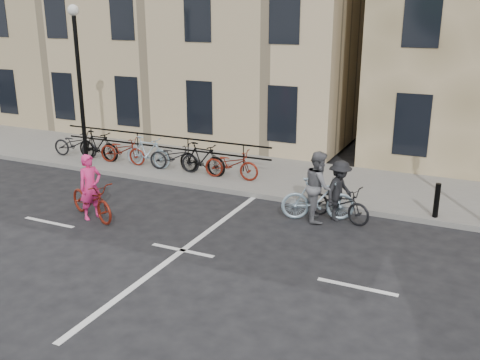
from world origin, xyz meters
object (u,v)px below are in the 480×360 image
at_px(lamp_post, 78,66).
at_px(cyclist_grey, 318,193).
at_px(cyclist_dark, 339,197).
at_px(cyclist_pink, 91,196).

xyz_separation_m(lamp_post, cyclist_grey, (8.70, -1.25, -2.75)).
height_order(lamp_post, cyclist_dark, lamp_post).
height_order(lamp_post, cyclist_pink, lamp_post).
bearing_deg(cyclist_dark, lamp_post, 100.03).
xyz_separation_m(cyclist_pink, cyclist_dark, (5.89, 2.61, 0.03)).
height_order(cyclist_pink, cyclist_dark, cyclist_pink).
relative_size(cyclist_grey, cyclist_dark, 1.03).
distance_m(cyclist_pink, cyclist_dark, 6.44).
bearing_deg(cyclist_dark, cyclist_pink, 130.40).
xyz_separation_m(lamp_post, cyclist_dark, (9.20, -1.04, -2.86)).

